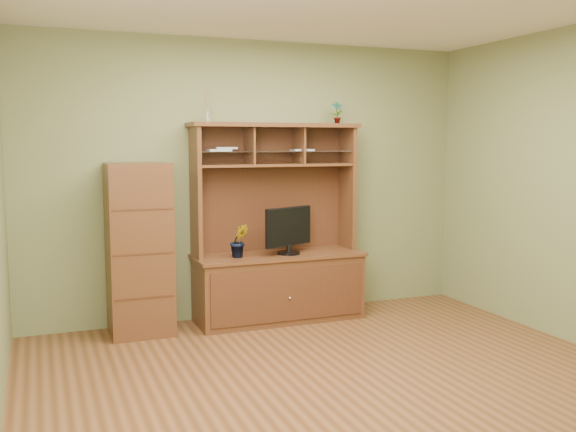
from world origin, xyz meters
TOP-DOWN VIEW (x-y plane):
  - room at (0.00, 0.00)m, footprint 4.54×4.04m
  - media_hutch at (0.15, 1.73)m, footprint 1.66×0.61m
  - monitor at (0.24, 1.65)m, footprint 0.54×0.27m
  - orchid_plant at (-0.26, 1.65)m, footprint 0.19×0.17m
  - top_plant at (0.81, 1.80)m, footprint 0.12×0.08m
  - reed_diffuser at (-0.51, 1.80)m, footprint 0.06×0.06m
  - magazines at (-0.11, 1.80)m, footprint 1.06×0.17m
  - side_cabinet at (-1.16, 1.73)m, footprint 0.55×0.50m

SIDE VIEW (x-z plane):
  - media_hutch at x=0.15m, z-range -0.43..1.47m
  - side_cabinet at x=-1.16m, z-range 0.00..1.54m
  - orchid_plant at x=-0.26m, z-range 0.65..0.96m
  - monitor at x=0.24m, z-range 0.66..1.11m
  - room at x=0.00m, z-range -0.02..2.72m
  - magazines at x=-0.11m, z-range 1.63..1.67m
  - top_plant at x=0.81m, z-range 1.90..2.12m
  - reed_diffuser at x=-0.51m, z-range 1.87..2.17m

